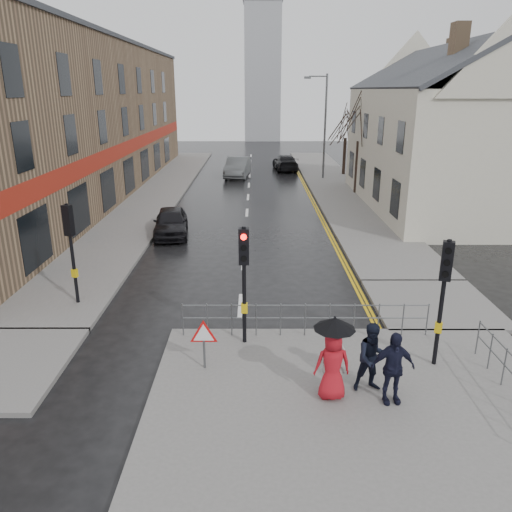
{
  "coord_description": "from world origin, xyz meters",
  "views": [
    {
      "loc": [
        0.52,
        -12.52,
        6.97
      ],
      "look_at": [
        0.53,
        2.74,
        1.87
      ],
      "focal_mm": 35.0,
      "sensor_mm": 36.0,
      "label": 1
    }
  ],
  "objects_px": {
    "pedestrian_with_umbrella": "(333,355)",
    "car_parked": "(171,222)",
    "pedestrian_d": "(393,368)",
    "pedestrian_a": "(334,361)",
    "car_mid": "(238,167)",
    "pedestrian_b": "(373,358)"
  },
  "relations": [
    {
      "from": "pedestrian_with_umbrella",
      "to": "car_parked",
      "type": "relative_size",
      "value": 0.51
    },
    {
      "from": "pedestrian_d",
      "to": "car_mid",
      "type": "distance_m",
      "value": 32.27
    },
    {
      "from": "car_parked",
      "to": "pedestrian_d",
      "type": "bearing_deg",
      "value": -69.75
    },
    {
      "from": "pedestrian_a",
      "to": "pedestrian_d",
      "type": "bearing_deg",
      "value": -7.53
    },
    {
      "from": "pedestrian_d",
      "to": "car_parked",
      "type": "distance_m",
      "value": 16.08
    },
    {
      "from": "pedestrian_b",
      "to": "car_parked",
      "type": "bearing_deg",
      "value": 109.96
    },
    {
      "from": "pedestrian_a",
      "to": "car_mid",
      "type": "height_order",
      "value": "pedestrian_a"
    },
    {
      "from": "pedestrian_b",
      "to": "car_mid",
      "type": "bearing_deg",
      "value": 90.84
    },
    {
      "from": "pedestrian_b",
      "to": "car_parked",
      "type": "distance_m",
      "value": 15.5
    },
    {
      "from": "pedestrian_with_umbrella",
      "to": "car_parked",
      "type": "bearing_deg",
      "value": 112.97
    },
    {
      "from": "pedestrian_d",
      "to": "car_mid",
      "type": "height_order",
      "value": "pedestrian_d"
    },
    {
      "from": "car_mid",
      "to": "pedestrian_d",
      "type": "bearing_deg",
      "value": -75.81
    },
    {
      "from": "pedestrian_b",
      "to": "car_mid",
      "type": "distance_m",
      "value": 31.75
    },
    {
      "from": "pedestrian_a",
      "to": "pedestrian_d",
      "type": "distance_m",
      "value": 1.34
    },
    {
      "from": "pedestrian_a",
      "to": "pedestrian_with_umbrella",
      "type": "relative_size",
      "value": 0.77
    },
    {
      "from": "pedestrian_a",
      "to": "pedestrian_b",
      "type": "relative_size",
      "value": 0.92
    },
    {
      "from": "pedestrian_with_umbrella",
      "to": "car_mid",
      "type": "distance_m",
      "value": 31.96
    },
    {
      "from": "pedestrian_a",
      "to": "pedestrian_b",
      "type": "xyz_separation_m",
      "value": [
        0.93,
        0.06,
        0.07
      ]
    },
    {
      "from": "car_parked",
      "to": "car_mid",
      "type": "bearing_deg",
      "value": 74.29
    },
    {
      "from": "pedestrian_d",
      "to": "car_parked",
      "type": "xyz_separation_m",
      "value": [
        -7.33,
        14.31,
        -0.32
      ]
    },
    {
      "from": "pedestrian_d",
      "to": "car_parked",
      "type": "relative_size",
      "value": 0.43
    },
    {
      "from": "pedestrian_a",
      "to": "car_mid",
      "type": "relative_size",
      "value": 0.32
    }
  ]
}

